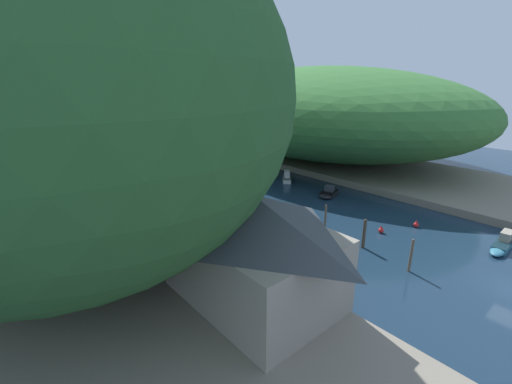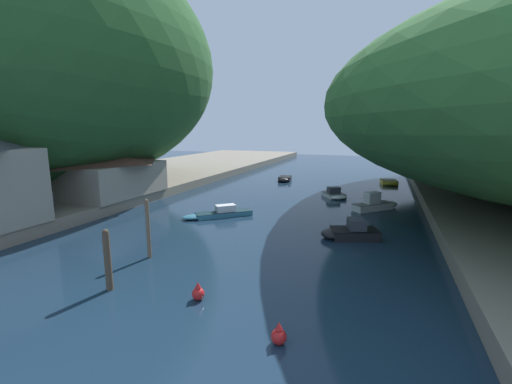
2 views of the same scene
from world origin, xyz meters
The scene contains 20 objects.
water_surface centered at (0.00, 30.00, 0.00)m, with size 130.00×130.00×0.00m, color #192D42.
left_bank centered at (-23.82, 30.00, 0.49)m, with size 22.00×120.00×0.98m.
right_bank centered at (23.82, 30.00, 0.49)m, with size 22.00×120.00×0.98m.
hillside_left centered at (-24.92, 27.54, 14.45)m, with size 32.19×45.06×26.94m.
hillside_right centered at (24.92, 39.62, 9.49)m, with size 43.80×61.33×17.02m.
waterfront_building centered at (-16.59, 11.72, 4.88)m, with size 8.40×12.02×7.54m.
boathouse_shed centered at (-15.83, 26.22, 3.10)m, with size 6.90×10.19×4.11m.
boat_moored_right centered at (-3.86, 25.48, 0.30)m, with size 5.31×5.05×0.98m.
boat_near_quay centered at (7.21, 23.49, 0.44)m, with size 4.22×2.94×1.38m.
boat_far_right_bank centered at (-3.82, 46.22, 0.32)m, with size 2.00×3.34×0.65m.
boat_small_dinghy centered at (7.69, 2.84, 0.44)m, with size 6.29×1.48×1.47m.
boat_white_cruiser centered at (10.03, 48.42, 0.28)m, with size 2.41×3.45×0.56m.
boat_yellow_tender centered at (4.40, 37.23, 0.33)m, with size 3.19×3.67×1.10m.
boat_navy_launch centered at (8.75, 33.03, 0.50)m, with size 4.31×4.38×1.69m.
mooring_post_nearest centered at (-3.42, 6.76, 1.52)m, with size 0.23×0.23×3.02m.
mooring_post_second centered at (-2.59, 11.75, 1.49)m, with size 0.32×0.32×2.97m.
mooring_post_middle centered at (-3.42, 15.77, 1.76)m, with size 0.23×0.23×3.51m.
channel_buoy_near centered at (6.06, 10.59, 0.33)m, with size 0.56×0.56×0.84m.
channel_buoy_far centered at (1.81, 12.36, 0.33)m, with size 0.56×0.56×0.84m.
person_on_quay centered at (-14.76, 18.80, 1.96)m, with size 0.22×0.38×1.69m.
Camera 1 is at (-29.97, -3.99, 15.53)m, focal length 24.00 mm.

